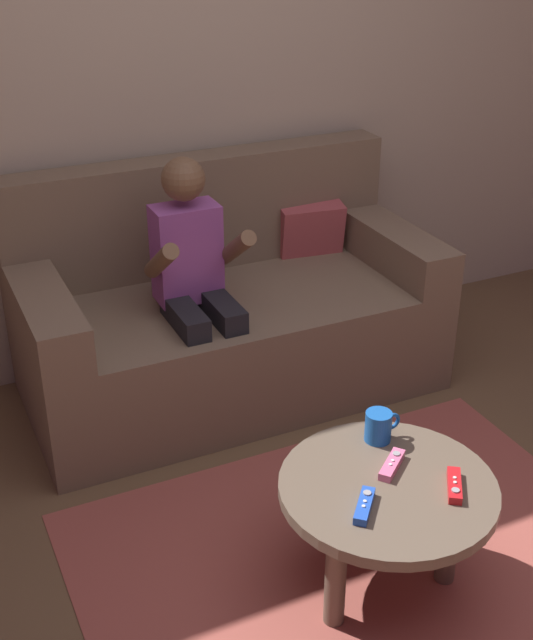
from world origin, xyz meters
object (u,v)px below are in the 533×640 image
object	(u,v)px
game_remote_blue_center	(364,506)
couch	(226,314)
person_seated_on_couch	(196,280)
game_remote_pink_near_edge	(392,465)
coffee_table	(386,499)
game_remote_red_far_corner	(454,485)
coffee_mug	(378,426)

from	to	relation	value
game_remote_blue_center	couch	bearing A→B (deg)	83.00
person_seated_on_couch	game_remote_pink_near_edge	size ratio (longest dim) A/B	7.76
person_seated_on_couch	game_remote_pink_near_edge	world-z (taller)	person_seated_on_couch
game_remote_pink_near_edge	couch	bearing A→B (deg)	89.91
game_remote_pink_near_edge	game_remote_blue_center	bearing A→B (deg)	-143.73
couch	coffee_table	distance (m)	1.28
game_remote_red_far_corner	coffee_table	bearing A→B (deg)	145.48
couch	game_remote_blue_center	bearing A→B (deg)	-97.00
game_remote_blue_center	coffee_mug	xyz separation A→B (m)	(0.20, 0.26, 0.04)
game_remote_blue_center	coffee_table	bearing A→B (deg)	31.34
couch	game_remote_blue_center	xyz separation A→B (m)	(-0.17, -1.35, 0.08)
game_remote_red_far_corner	person_seated_on_couch	bearing A→B (deg)	103.87
couch	coffee_mug	world-z (taller)	couch
coffee_table	game_remote_pink_near_edge	xyz separation A→B (m)	(0.05, 0.05, 0.07)
coffee_table	game_remote_blue_center	distance (m)	0.16
game_remote_red_far_corner	coffee_mug	xyz separation A→B (m)	(-0.07, 0.29, 0.04)
coffee_table	game_remote_red_far_corner	distance (m)	0.20
person_seated_on_couch	coffee_mug	xyz separation A→B (m)	(0.23, -0.91, -0.15)
person_seated_on_couch	game_remote_red_far_corner	xyz separation A→B (m)	(0.30, -1.19, -0.18)
couch	game_remote_pink_near_edge	xyz separation A→B (m)	(-0.00, -1.23, 0.08)
game_remote_pink_near_edge	coffee_mug	world-z (taller)	coffee_mug
person_seated_on_couch	game_remote_pink_near_edge	bearing A→B (deg)	-79.65
couch	game_remote_red_far_corner	xyz separation A→B (m)	(0.10, -1.38, 0.08)
person_seated_on_couch	game_remote_red_far_corner	size ratio (longest dim) A/B	7.48
coffee_table	game_remote_red_far_corner	bearing A→B (deg)	-34.52
coffee_table	game_remote_pink_near_edge	world-z (taller)	game_remote_pink_near_edge
game_remote_red_far_corner	couch	bearing A→B (deg)	94.26
person_seated_on_couch	game_remote_blue_center	distance (m)	1.18
coffee_table	coffee_mug	distance (m)	0.23
couch	coffee_table	size ratio (longest dim) A/B	2.67
couch	person_seated_on_couch	xyz separation A→B (m)	(-0.19, -0.19, 0.27)
person_seated_on_couch	coffee_mug	bearing A→B (deg)	-75.87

